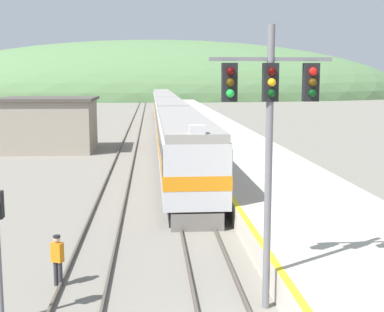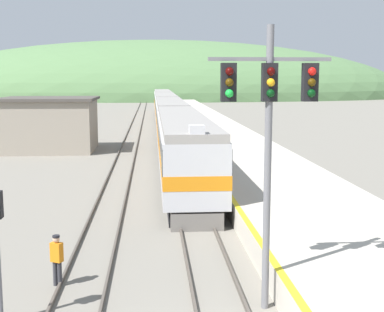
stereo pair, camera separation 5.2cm
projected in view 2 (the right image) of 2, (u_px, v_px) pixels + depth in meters
name	position (u px, v px, depth m)	size (l,w,h in m)	color
track_main	(165.00, 120.00, 81.18)	(1.52, 180.00, 0.16)	#4C443D
track_siding	(138.00, 120.00, 80.89)	(1.52, 180.00, 0.16)	#4C443D
platform	(212.00, 129.00, 61.76)	(6.82, 140.00, 1.03)	#BCB5A5
distant_hills	(158.00, 97.00, 172.17)	(164.58, 74.06, 36.16)	#517547
station_shed	(50.00, 124.00, 47.15)	(8.24, 7.18, 4.71)	gray
express_train_lead_car	(183.00, 146.00, 32.77)	(2.94, 21.85, 4.49)	black
carriage_second	(171.00, 119.00, 54.33)	(2.93, 19.62, 4.13)	black
carriage_third	(166.00, 108.00, 74.55)	(2.93, 19.62, 4.13)	black
carriage_fourth	(163.00, 101.00, 94.77)	(2.93, 19.62, 4.13)	black
signal_mast_main	(269.00, 118.00, 14.34)	(3.30, 0.42, 7.85)	slate
track_worker	(57.00, 257.00, 16.60)	(0.42, 0.37, 1.64)	#2D2D33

